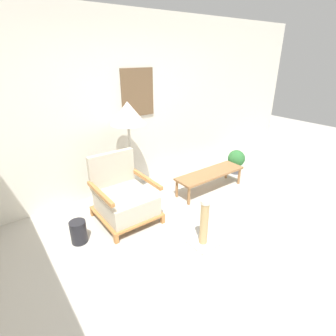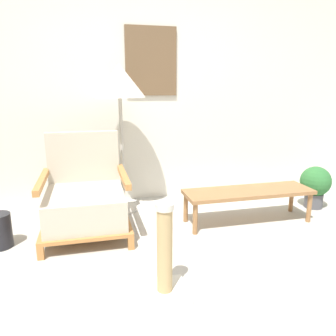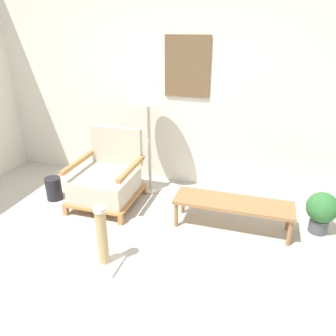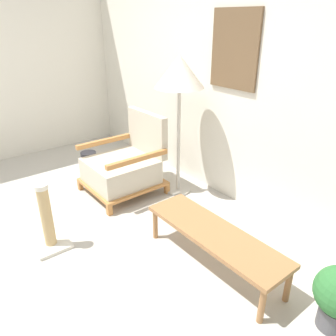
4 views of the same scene
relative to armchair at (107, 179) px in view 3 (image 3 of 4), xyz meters
name	(u,v)px [view 3 (image 3 of 4)]	position (x,y,z in m)	size (l,w,h in m)	color
ground_plane	(101,286)	(0.57, -1.31, -0.31)	(14.00, 14.00, 0.00)	#B7B2A8
wall_back	(173,82)	(0.57, 0.86, 1.04)	(8.00, 0.09, 2.70)	silver
armchair	(107,179)	(0.00, 0.00, 0.00)	(0.74, 0.79, 0.87)	#B2753D
floor_lamp	(148,92)	(0.38, 0.46, 0.98)	(0.51, 0.51, 1.50)	#B7B2A8
coffee_table	(233,205)	(1.52, -0.12, -0.03)	(1.24, 0.37, 0.32)	olive
vase	(54,189)	(-0.69, -0.12, -0.17)	(0.19, 0.19, 0.28)	black
potted_plant	(322,210)	(2.40, 0.07, -0.05)	(0.32, 0.32, 0.46)	#4C4C51
scratching_post	(103,244)	(0.47, -1.05, -0.09)	(0.29, 0.29, 0.61)	beige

